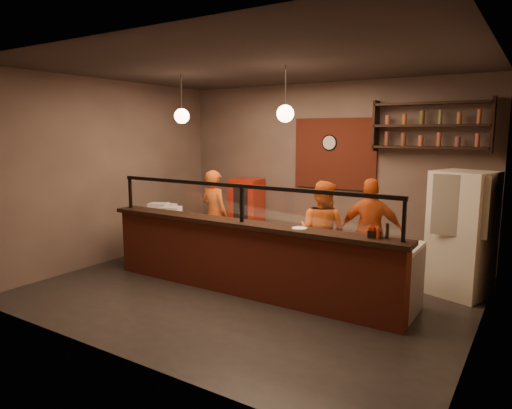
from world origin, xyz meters
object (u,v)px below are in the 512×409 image
Objects in this scene: cook_mid at (322,232)px; red_cooler at (246,212)px; wall_clock at (330,143)px; cook_right at (371,232)px; cook_left at (214,214)px; pizza_dough at (238,223)px; fridge at (462,234)px; condiment_caddy at (375,234)px; pepper_mill at (387,231)px.

red_cooler is (-2.28, 1.35, -0.11)m from cook_mid.
cook_right is at bearing -46.25° from wall_clock.
pizza_dough is (1.07, -0.80, 0.10)m from cook_left.
cook_right reaches higher than red_cooler.
fridge is at bearing -23.57° from wall_clock.
cook_mid is 0.89× the size of fridge.
cook_left is at bearing -157.38° from fridge.
condiment_caddy is (2.31, -0.49, 0.20)m from pizza_dough.
pepper_mill is at bearing -92.27° from fridge.
wall_clock is 0.19× the size of cook_right.
pepper_mill is at bearing 8.87° from condiment_caddy.
cook_left is 1.03× the size of cook_mid.
cook_mid is 1.30m from pizza_dough.
cook_right is 0.92× the size of fridge.
fridge is (2.50, -1.09, -1.22)m from wall_clock.
cook_mid is at bearing -177.58° from cook_left.
cook_right is at bearing -150.94° from fridge.
cook_mid is at bearing 141.45° from pepper_mill.
condiment_caddy is 0.88× the size of pepper_mill.
red_cooler is (-4.16, 0.78, -0.20)m from fridge.
red_cooler is 7.42× the size of pepper_mill.
wall_clock reaches higher than cook_left.
wall_clock is 0.19× the size of cook_mid.
cook_right is (0.65, 0.33, 0.02)m from cook_mid.
fridge reaches higher than cook_right.
fridge is at bearing -159.23° from cook_mid.
pepper_mill is at bearing 168.79° from cook_left.
red_cooler is at bearing 120.31° from pizza_dough.
cook_mid reaches higher than pepper_mill.
cook_mid is 3.42× the size of pizza_dough.
condiment_caddy is (3.43, -2.40, 0.42)m from red_cooler.
wall_clock is 0.17× the size of fridge.
cook_mid is 2.66m from red_cooler.
cook_left is 1.19× the size of red_cooler.
fridge reaches higher than pepper_mill.
wall_clock reaches higher than pizza_dough.
wall_clock is 2.20m from red_cooler.
fridge is at bearing 69.73° from pepper_mill.
cook_left reaches higher than pizza_dough.
red_cooler is 8.45× the size of condiment_caddy.
pizza_dough is at bearing 169.27° from pepper_mill.
pizza_dough is at bearing -66.06° from red_cooler.
cook_mid is 1.58m from condiment_caddy.
red_cooler is at bearing -172.64° from fridge.
pepper_mill is at bearing -40.00° from red_cooler.
wall_clock is at bearing -130.15° from cook_left.
cook_right reaches higher than condiment_caddy.
wall_clock is 2.58m from pizza_dough.
wall_clock reaches higher than cook_mid.
wall_clock reaches higher than cook_right.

